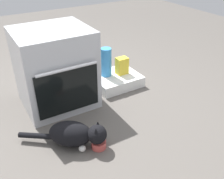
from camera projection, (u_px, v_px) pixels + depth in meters
ground at (74, 123)px, 2.15m from camera, size 8.00×8.00×0.00m
oven at (55, 69)px, 2.25m from camera, size 0.63×0.62×0.72m
pantry_cabinet at (116, 80)px, 2.70m from camera, size 0.48×0.40×0.11m
food_bowl at (99, 144)px, 1.88m from camera, size 0.11×0.11×0.08m
cat at (75, 134)px, 1.86m from camera, size 0.57×0.46×0.21m
snack_bag at (122, 66)px, 2.66m from camera, size 0.12×0.09×0.18m
water_bottle at (106, 62)px, 2.59m from camera, size 0.11×0.11×0.30m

